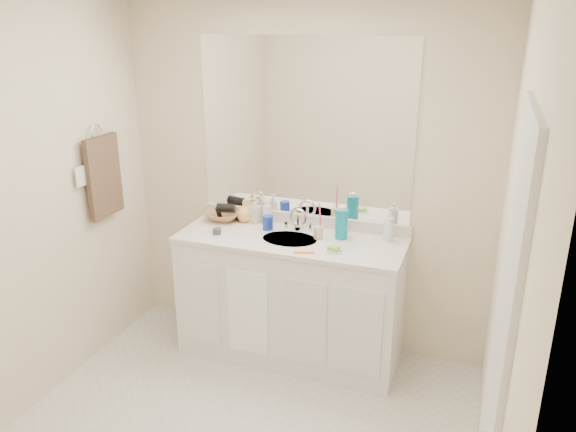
# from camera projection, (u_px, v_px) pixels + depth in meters

# --- Properties ---
(wall_back) EXTENTS (2.60, 0.02, 2.40)m
(wall_back) POSITION_uv_depth(u_px,v_px,m) (304.00, 181.00, 3.87)
(wall_back) COLOR beige
(wall_back) RESTS_ON floor
(wall_front) EXTENTS (2.60, 0.02, 2.40)m
(wall_front) POSITION_uv_depth(u_px,v_px,m) (13.00, 422.00, 1.56)
(wall_front) COLOR beige
(wall_front) RESTS_ON floor
(wall_left) EXTENTS (0.02, 2.60, 2.40)m
(wall_left) POSITION_uv_depth(u_px,v_px,m) (10.00, 219.00, 3.13)
(wall_left) COLOR beige
(wall_left) RESTS_ON floor
(wall_right) EXTENTS (0.02, 2.60, 2.40)m
(wall_right) POSITION_uv_depth(u_px,v_px,m) (506.00, 292.00, 2.30)
(wall_right) COLOR beige
(wall_right) RESTS_ON floor
(vanity_cabinet) EXTENTS (1.50, 0.55, 0.85)m
(vanity_cabinet) POSITION_uv_depth(u_px,v_px,m) (290.00, 299.00, 3.88)
(vanity_cabinet) COLOR white
(vanity_cabinet) RESTS_ON floor
(countertop) EXTENTS (1.52, 0.57, 0.03)m
(countertop) POSITION_uv_depth(u_px,v_px,m) (291.00, 240.00, 3.74)
(countertop) COLOR silver
(countertop) RESTS_ON vanity_cabinet
(backsplash) EXTENTS (1.52, 0.03, 0.08)m
(backsplash) POSITION_uv_depth(u_px,v_px,m) (303.00, 220.00, 3.95)
(backsplash) COLOR silver
(backsplash) RESTS_ON countertop
(sink_basin) EXTENTS (0.37, 0.37, 0.02)m
(sink_basin) POSITION_uv_depth(u_px,v_px,m) (290.00, 240.00, 3.72)
(sink_basin) COLOR #B7AEA0
(sink_basin) RESTS_ON countertop
(faucet) EXTENTS (0.02, 0.02, 0.11)m
(faucet) POSITION_uv_depth(u_px,v_px,m) (298.00, 222.00, 3.85)
(faucet) COLOR silver
(faucet) RESTS_ON countertop
(mirror) EXTENTS (1.48, 0.01, 1.20)m
(mirror) POSITION_uv_depth(u_px,v_px,m) (304.00, 129.00, 3.74)
(mirror) COLOR white
(mirror) RESTS_ON wall_back
(blue_mug) EXTENTS (0.10, 0.10, 0.10)m
(blue_mug) POSITION_uv_depth(u_px,v_px,m) (268.00, 223.00, 3.86)
(blue_mug) COLOR #17329F
(blue_mug) RESTS_ON countertop
(tan_cup) EXTENTS (0.08, 0.08, 0.08)m
(tan_cup) POSITION_uv_depth(u_px,v_px,m) (318.00, 232.00, 3.71)
(tan_cup) COLOR beige
(tan_cup) RESTS_ON countertop
(toothbrush) EXTENTS (0.02, 0.04, 0.20)m
(toothbrush) POSITION_uv_depth(u_px,v_px,m) (320.00, 217.00, 3.67)
(toothbrush) COLOR #FF4370
(toothbrush) RESTS_ON tan_cup
(mouthwash_bottle) EXTENTS (0.09, 0.09, 0.20)m
(mouthwash_bottle) POSITION_uv_depth(u_px,v_px,m) (341.00, 224.00, 3.69)
(mouthwash_bottle) COLOR #0C849B
(mouthwash_bottle) RESTS_ON countertop
(clear_pump_bottle) EXTENTS (0.08, 0.08, 0.16)m
(clear_pump_bottle) POSITION_uv_depth(u_px,v_px,m) (388.00, 229.00, 3.65)
(clear_pump_bottle) COLOR white
(clear_pump_bottle) RESTS_ON countertop
(soap_dish) EXTENTS (0.09, 0.08, 0.01)m
(soap_dish) POSITION_uv_depth(u_px,v_px,m) (334.00, 251.00, 3.50)
(soap_dish) COLOR white
(soap_dish) RESTS_ON countertop
(green_soap) EXTENTS (0.08, 0.07, 0.02)m
(green_soap) POSITION_uv_depth(u_px,v_px,m) (334.00, 248.00, 3.49)
(green_soap) COLOR #7CD233
(green_soap) RESTS_ON soap_dish
(orange_comb) EXTENTS (0.13, 0.06, 0.01)m
(orange_comb) POSITION_uv_depth(u_px,v_px,m) (304.00, 252.00, 3.49)
(orange_comb) COLOR #FC5F1A
(orange_comb) RESTS_ON countertop
(dark_jar) EXTENTS (0.07, 0.07, 0.04)m
(dark_jar) POSITION_uv_depth(u_px,v_px,m) (217.00, 231.00, 3.79)
(dark_jar) COLOR #3A3C42
(dark_jar) RESTS_ON countertop
(soap_bottle_white) EXTENTS (0.09, 0.09, 0.18)m
(soap_bottle_white) POSITION_uv_depth(u_px,v_px,m) (267.00, 211.00, 3.96)
(soap_bottle_white) COLOR white
(soap_bottle_white) RESTS_ON countertop
(soap_bottle_cream) EXTENTS (0.11, 0.11, 0.18)m
(soap_bottle_cream) POSITION_uv_depth(u_px,v_px,m) (255.00, 210.00, 3.99)
(soap_bottle_cream) COLOR beige
(soap_bottle_cream) RESTS_ON countertop
(soap_bottle_yellow) EXTENTS (0.13, 0.13, 0.16)m
(soap_bottle_yellow) POSITION_uv_depth(u_px,v_px,m) (245.00, 211.00, 4.01)
(soap_bottle_yellow) COLOR #F3B75E
(soap_bottle_yellow) RESTS_ON countertop
(wicker_basket) EXTENTS (0.27, 0.27, 0.06)m
(wicker_basket) POSITION_uv_depth(u_px,v_px,m) (224.00, 215.00, 4.06)
(wicker_basket) COLOR #A46B42
(wicker_basket) RESTS_ON countertop
(hair_dryer) EXTENTS (0.14, 0.09, 0.06)m
(hair_dryer) POSITION_uv_depth(u_px,v_px,m) (226.00, 208.00, 4.03)
(hair_dryer) COLOR black
(hair_dryer) RESTS_ON wicker_basket
(towel_ring) EXTENTS (0.01, 0.11, 0.11)m
(towel_ring) POSITION_uv_depth(u_px,v_px,m) (96.00, 132.00, 3.69)
(towel_ring) COLOR silver
(towel_ring) RESTS_ON wall_left
(hand_towel) EXTENTS (0.04, 0.32, 0.55)m
(hand_towel) POSITION_uv_depth(u_px,v_px,m) (104.00, 177.00, 3.78)
(hand_towel) COLOR #32241B
(hand_towel) RESTS_ON towel_ring
(switch_plate) EXTENTS (0.01, 0.08, 0.13)m
(switch_plate) POSITION_uv_depth(u_px,v_px,m) (80.00, 177.00, 3.60)
(switch_plate) COLOR white
(switch_plate) RESTS_ON wall_left
(door) EXTENTS (0.02, 0.82, 2.00)m
(door) POSITION_uv_depth(u_px,v_px,m) (496.00, 374.00, 2.11)
(door) COLOR silver
(door) RESTS_ON floor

